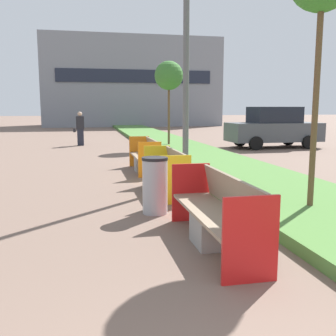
{
  "coord_description": "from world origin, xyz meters",
  "views": [
    {
      "loc": [
        -0.74,
        -0.58,
        1.83
      ],
      "look_at": [
        0.9,
        7.23,
        0.6
      ],
      "focal_mm": 42.0,
      "sensor_mm": 36.0,
      "label": 1
    }
  ],
  "objects_px": {
    "bench_orange_frame": "(145,159)",
    "street_lamp_post": "(186,18)",
    "bench_yellow_frame": "(167,177)",
    "parked_car_distant": "(274,128)",
    "bench_red_frame": "(217,218)",
    "litter_bin": "(155,185)",
    "pedestrian_walking": "(80,129)",
    "sapling_tree_far": "(169,76)"
  },
  "relations": [
    {
      "from": "bench_orange_frame",
      "to": "street_lamp_post",
      "type": "height_order",
      "value": "street_lamp_post"
    },
    {
      "from": "bench_yellow_frame",
      "to": "parked_car_distant",
      "type": "xyz_separation_m",
      "value": [
        6.78,
        8.56,
        0.55
      ]
    },
    {
      "from": "bench_red_frame",
      "to": "litter_bin",
      "type": "distance_m",
      "value": 1.83
    },
    {
      "from": "bench_orange_frame",
      "to": "pedestrian_walking",
      "type": "distance_m",
      "value": 8.57
    },
    {
      "from": "bench_yellow_frame",
      "to": "sapling_tree_far",
      "type": "distance_m",
      "value": 10.0
    },
    {
      "from": "litter_bin",
      "to": "sapling_tree_far",
      "type": "relative_size",
      "value": 0.25
    },
    {
      "from": "bench_orange_frame",
      "to": "litter_bin",
      "type": "bearing_deg",
      "value": -96.56
    },
    {
      "from": "bench_orange_frame",
      "to": "sapling_tree_far",
      "type": "xyz_separation_m",
      "value": [
        2.04,
        6.31,
        2.84
      ]
    },
    {
      "from": "bench_orange_frame",
      "to": "litter_bin",
      "type": "distance_m",
      "value": 4.61
    },
    {
      "from": "pedestrian_walking",
      "to": "street_lamp_post",
      "type": "bearing_deg",
      "value": -76.58
    },
    {
      "from": "bench_orange_frame",
      "to": "pedestrian_walking",
      "type": "height_order",
      "value": "pedestrian_walking"
    },
    {
      "from": "litter_bin",
      "to": "parked_car_distant",
      "type": "distance_m",
      "value": 12.46
    },
    {
      "from": "litter_bin",
      "to": "bench_yellow_frame",
      "type": "bearing_deg",
      "value": 70.97
    },
    {
      "from": "litter_bin",
      "to": "street_lamp_post",
      "type": "bearing_deg",
      "value": 63.78
    },
    {
      "from": "street_lamp_post",
      "to": "parked_car_distant",
      "type": "height_order",
      "value": "street_lamp_post"
    },
    {
      "from": "bench_orange_frame",
      "to": "bench_red_frame",
      "type": "bearing_deg",
      "value": -89.97
    },
    {
      "from": "bench_red_frame",
      "to": "litter_bin",
      "type": "xyz_separation_m",
      "value": [
        -0.53,
        1.75,
        0.12
      ]
    },
    {
      "from": "street_lamp_post",
      "to": "litter_bin",
      "type": "bearing_deg",
      "value": -116.22
    },
    {
      "from": "bench_red_frame",
      "to": "sapling_tree_far",
      "type": "bearing_deg",
      "value": 80.85
    },
    {
      "from": "bench_yellow_frame",
      "to": "pedestrian_walking",
      "type": "bearing_deg",
      "value": 99.54
    },
    {
      "from": "bench_yellow_frame",
      "to": "sapling_tree_far",
      "type": "xyz_separation_m",
      "value": [
        2.04,
        9.37,
        2.85
      ]
    },
    {
      "from": "litter_bin",
      "to": "pedestrian_walking",
      "type": "bearing_deg",
      "value": 96.15
    },
    {
      "from": "bench_red_frame",
      "to": "bench_orange_frame",
      "type": "xyz_separation_m",
      "value": [
        -0.0,
        6.32,
        -0.01
      ]
    },
    {
      "from": "bench_orange_frame",
      "to": "parked_car_distant",
      "type": "height_order",
      "value": "parked_car_distant"
    },
    {
      "from": "sapling_tree_far",
      "to": "parked_car_distant",
      "type": "height_order",
      "value": "sapling_tree_far"
    },
    {
      "from": "bench_yellow_frame",
      "to": "bench_orange_frame",
      "type": "bearing_deg",
      "value": 89.97
    },
    {
      "from": "bench_orange_frame",
      "to": "parked_car_distant",
      "type": "bearing_deg",
      "value": 39.05
    },
    {
      "from": "parked_car_distant",
      "to": "litter_bin",
      "type": "bearing_deg",
      "value": -126.6
    },
    {
      "from": "street_lamp_post",
      "to": "pedestrian_walking",
      "type": "xyz_separation_m",
      "value": [
        -2.53,
        10.61,
        -2.98
      ]
    },
    {
      "from": "bench_red_frame",
      "to": "street_lamp_post",
      "type": "xyz_separation_m",
      "value": [
        0.61,
        4.06,
        3.42
      ]
    },
    {
      "from": "bench_red_frame",
      "to": "litter_bin",
      "type": "bearing_deg",
      "value": 106.89
    },
    {
      "from": "litter_bin",
      "to": "parked_car_distant",
      "type": "height_order",
      "value": "parked_car_distant"
    },
    {
      "from": "litter_bin",
      "to": "street_lamp_post",
      "type": "relative_size",
      "value": 0.14
    },
    {
      "from": "bench_orange_frame",
      "to": "street_lamp_post",
      "type": "xyz_separation_m",
      "value": [
        0.61,
        -2.26,
        3.43
      ]
    },
    {
      "from": "bench_red_frame",
      "to": "street_lamp_post",
      "type": "distance_m",
      "value": 5.34
    },
    {
      "from": "bench_yellow_frame",
      "to": "bench_orange_frame",
      "type": "xyz_separation_m",
      "value": [
        0.0,
        3.06,
        0.0
      ]
    },
    {
      "from": "bench_red_frame",
      "to": "bench_yellow_frame",
      "type": "xyz_separation_m",
      "value": [
        -0.01,
        3.27,
        -0.01
      ]
    },
    {
      "from": "bench_red_frame",
      "to": "street_lamp_post",
      "type": "relative_size",
      "value": 0.35
    },
    {
      "from": "sapling_tree_far",
      "to": "street_lamp_post",
      "type": "bearing_deg",
      "value": -99.44
    },
    {
      "from": "bench_red_frame",
      "to": "bench_yellow_frame",
      "type": "height_order",
      "value": "same"
    },
    {
      "from": "bench_yellow_frame",
      "to": "pedestrian_walking",
      "type": "height_order",
      "value": "pedestrian_walking"
    },
    {
      "from": "sapling_tree_far",
      "to": "bench_yellow_frame",
      "type": "bearing_deg",
      "value": -102.29
    }
  ]
}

